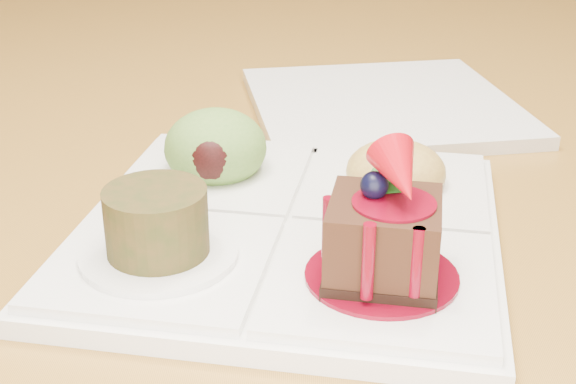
{
  "coord_description": "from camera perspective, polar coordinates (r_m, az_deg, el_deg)",
  "views": [
    {
      "loc": [
        0.06,
        -0.79,
        1.0
      ],
      "look_at": [
        0.04,
        -0.34,
        0.79
      ],
      "focal_mm": 50.0,
      "sensor_mm": 36.0,
      "label": 1
    }
  ],
  "objects": [
    {
      "name": "sampler_plate",
      "position": [
        0.5,
        -0.13,
        -1.3
      ],
      "size": [
        0.3,
        0.3,
        0.1
      ],
      "rotation": [
        0.0,
        0.0,
        -0.15
      ],
      "color": "white",
      "rests_on": "dining_table"
    },
    {
      "name": "second_plate",
      "position": [
        0.74,
        6.75,
        6.14
      ],
      "size": [
        0.27,
        0.27,
        0.01
      ],
      "primitive_type": "cube",
      "rotation": [
        0.0,
        0.0,
        0.2
      ],
      "color": "white",
      "rests_on": "dining_table"
    },
    {
      "name": "dining_table",
      "position": [
        0.85,
        -2.15,
        3.58
      ],
      "size": [
        1.0,
        1.8,
        0.75
      ],
      "color": "#A06F29",
      "rests_on": "ground"
    }
  ]
}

